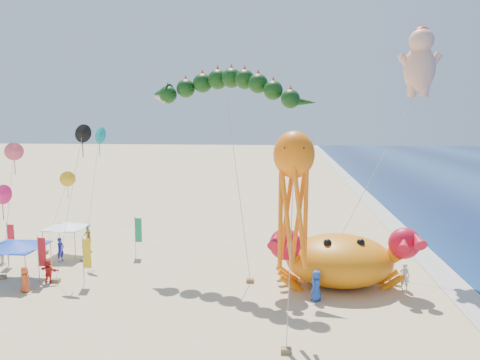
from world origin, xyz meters
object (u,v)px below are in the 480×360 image
at_px(cherub_kite, 420,60).
at_px(canopy_blue, 15,244).
at_px(dragon_kite, 225,93).
at_px(canopy_white, 66,225).
at_px(crab_inflatable, 339,258).
at_px(octopus_kite, 293,189).

relative_size(cherub_kite, canopy_blue, 4.59).
bearing_deg(dragon_kite, cherub_kite, 14.23).
relative_size(dragon_kite, canopy_white, 4.54).
height_order(cherub_kite, canopy_white, cherub_kite).
xyz_separation_m(crab_inflatable, octopus_kite, (-3.08, -7.51, 5.58)).
distance_m(canopy_blue, canopy_white, 5.71).
distance_m(dragon_kite, octopus_kite, 12.73).
bearing_deg(octopus_kite, crab_inflatable, 67.68).
height_order(octopus_kite, canopy_white, octopus_kite).
relative_size(crab_inflatable, dragon_kite, 0.67).
relative_size(canopy_blue, canopy_white, 1.24).
bearing_deg(canopy_white, canopy_blue, -97.64).
distance_m(cherub_kite, octopus_kite, 18.57).
xyz_separation_m(crab_inflatable, canopy_white, (-20.50, 4.56, 0.65)).
height_order(dragon_kite, canopy_blue, dragon_kite).
bearing_deg(crab_inflatable, dragon_kite, 157.84).
distance_m(octopus_kite, canopy_blue, 19.90).
bearing_deg(cherub_kite, canopy_blue, -164.12).
bearing_deg(cherub_kite, dragon_kite, -165.77).
relative_size(dragon_kite, octopus_kite, 1.36).
bearing_deg(canopy_blue, canopy_white, 82.36).
distance_m(dragon_kite, cherub_kite, 14.60).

